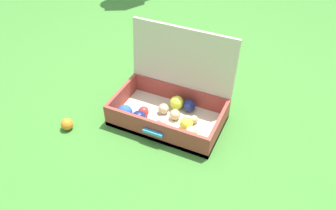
% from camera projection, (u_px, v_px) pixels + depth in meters
% --- Properties ---
extents(ground_plane, '(16.00, 16.00, 0.00)m').
position_uv_depth(ground_plane, '(165.00, 112.00, 1.96)').
color(ground_plane, '#3D7A2D').
extents(open_suitcase, '(0.59, 0.41, 0.47)m').
position_uv_depth(open_suitcase, '(170.00, 102.00, 1.86)').
color(open_suitcase, beige).
rests_on(open_suitcase, ground).
extents(stray_ball_on_grass, '(0.07, 0.07, 0.07)m').
position_uv_depth(stray_ball_on_grass, '(67.00, 124.00, 1.84)').
color(stray_ball_on_grass, orange).
rests_on(stray_ball_on_grass, ground).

